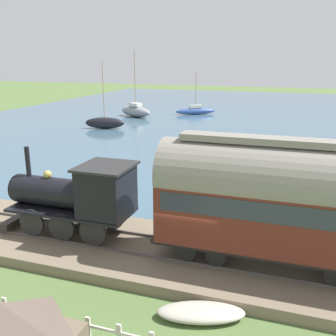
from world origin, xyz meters
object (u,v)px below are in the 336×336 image
Objects in this scene: sailboat_black at (105,123)px; steam_locomotive at (79,194)px; sailboat_gray at (136,111)px; beached_dinghy at (201,312)px; rowboat_far_out at (221,182)px; sailboat_blue at (196,111)px; passenger_coach at (279,198)px.

steam_locomotive is at bearing -168.82° from sailboat_black.
sailboat_gray is 9.85m from sailboat_black.
beached_dinghy is (-3.29, -6.22, -2.16)m from steam_locomotive.
sailboat_black is 23.66m from rowboat_far_out.
sailboat_blue is 0.67× the size of sailboat_gray.
sailboat_blue reaches higher than beached_dinghy.
beached_dinghy is at bearing -125.06° from rowboat_far_out.
sailboat_blue is at bearing 63.86° from rowboat_far_out.
sailboat_black is 35.43m from beached_dinghy.
sailboat_gray is (36.45, 13.15, -1.57)m from steam_locomotive.
sailboat_black is at bearing 38.29° from passenger_coach.
beached_dinghy is (-13.38, -2.08, -0.04)m from rowboat_far_out.
steam_locomotive is 29.57m from sailboat_black.
rowboat_far_out is at bearing 8.83° from beached_dinghy.
passenger_coach is 4.42× the size of rowboat_far_out.
steam_locomotive is 41.82m from sailboat_blue.
steam_locomotive is 0.80× the size of sailboat_black.
sailboat_black reaches higher than rowboat_far_out.
passenger_coach is 3.04× the size of beached_dinghy.
rowboat_far_out is at bearing 21.92° from passenger_coach.
passenger_coach is at bearing -90.00° from steam_locomotive.
sailboat_gray reaches higher than beached_dinghy.
sailboat_gray is at bearing -12.47° from sailboat_black.
sailboat_gray is at bearing 19.84° from steam_locomotive.
rowboat_far_out reaches higher than beached_dinghy.
rowboat_far_out is (-31.28, -10.01, -0.28)m from sailboat_blue.
sailboat_black is at bearing 25.69° from steam_locomotive.
sailboat_gray is 1.21× the size of sailboat_black.
passenger_coach is 1.01× the size of sailboat_gray.
sailboat_blue is at bearing 15.15° from beached_dinghy.
sailboat_blue is 16.31m from sailboat_black.
steam_locomotive is at bearing 90.00° from passenger_coach.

